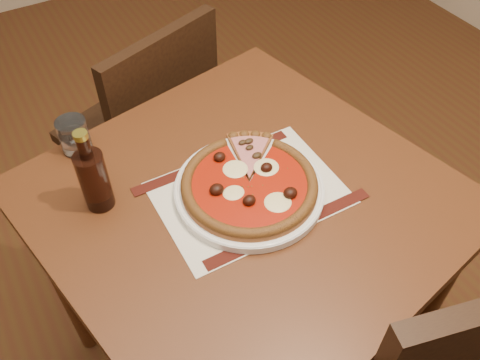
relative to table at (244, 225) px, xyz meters
name	(u,v)px	position (x,y,z in m)	size (l,w,h in m)	color
room	(76,191)	(-0.35, -0.45, 0.75)	(5.04, 6.04, 2.84)	#503116
table	(244,225)	(0.00, 0.00, 0.00)	(0.94, 0.94, 0.75)	#5C2B16
chair_far	(149,126)	(0.01, 0.60, -0.16)	(0.51, 0.51, 0.85)	black
placemat	(249,193)	(0.01, 0.00, 0.10)	(0.38, 0.27, 0.00)	white
plate	(249,190)	(0.01, 0.00, 0.11)	(0.31, 0.31, 0.02)	white
pizza	(249,183)	(0.01, 0.00, 0.13)	(0.29, 0.29, 0.04)	#965624
ham_slice	(255,149)	(0.08, 0.08, 0.13)	(0.12, 0.15, 0.02)	#965624
water_glass	(74,136)	(-0.26, 0.32, 0.14)	(0.07, 0.07, 0.08)	white
bottle	(94,178)	(-0.27, 0.13, 0.18)	(0.06, 0.06, 0.20)	black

